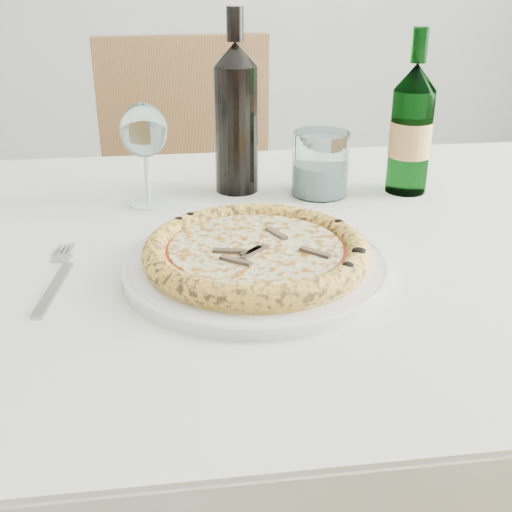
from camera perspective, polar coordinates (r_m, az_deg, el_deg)
The scene contains 9 objects.
dining_table at distance 0.91m, azimuth -1.04°, elevation -3.43°, with size 1.52×0.92×0.76m.
chair_far at distance 1.71m, azimuth -5.68°, elevation 5.19°, with size 0.47×0.47×0.93m.
plate at distance 0.78m, azimuth -0.00°, elevation -0.75°, with size 0.32×0.32×0.02m.
pizza at distance 0.77m, azimuth -0.00°, elevation 0.42°, with size 0.27×0.27×0.03m.
fork at distance 0.80m, azimuth -17.33°, elevation -1.92°, with size 0.03×0.19×0.00m.
wine_glass at distance 0.98m, azimuth -9.94°, elevation 10.72°, with size 0.07×0.07×0.16m.
tumbler at distance 1.04m, azimuth 5.72°, elevation 7.79°, with size 0.09×0.09×0.10m.
beer_bottle at distance 1.06m, azimuth 13.62°, elevation 10.89°, with size 0.07×0.07×0.26m.
wine_bottle at distance 1.03m, azimuth -1.78°, elevation 12.28°, with size 0.07×0.07×0.28m.
Camera 1 is at (-0.15, -0.72, 1.10)m, focal length 45.00 mm.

